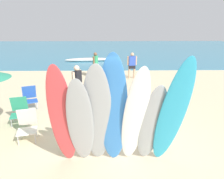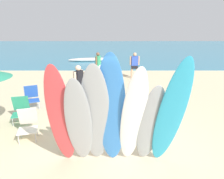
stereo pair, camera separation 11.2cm
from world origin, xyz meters
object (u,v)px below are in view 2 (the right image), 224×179
object	(u,v)px
surfboard_grey_1	(79,125)
beach_chair_blue	(31,96)
beach_chair_striped	(27,123)
surfboard_blue_3	(111,116)
beachgoer_photographing	(97,63)
surfboard_grey_2	(95,120)
distant_boat	(91,60)
beachgoer_strolling	(134,64)
surfboard_teal_6	(169,118)
surfboard_rack	(112,133)
surfboard_red_0	(61,120)
surfboard_grey_5	(149,127)
surfboard_white_4	(132,121)
beachgoer_near_rack	(78,82)
beach_chair_red	(20,109)

from	to	relation	value
surfboard_grey_1	beach_chair_blue	world-z (taller)	surfboard_grey_1
beach_chair_blue	beach_chair_striped	bearing A→B (deg)	-95.63
surfboard_blue_3	beachgoer_photographing	world-z (taller)	surfboard_blue_3
surfboard_grey_2	distant_boat	world-z (taller)	surfboard_grey_2
beachgoer_strolling	surfboard_grey_2	bearing A→B (deg)	-107.60
surfboard_grey_2	surfboard_teal_6	xyz separation A→B (m)	(1.43, -0.09, 0.07)
surfboard_rack	surfboard_red_0	world-z (taller)	surfboard_red_0
surfboard_rack	surfboard_grey_5	world-z (taller)	surfboard_grey_5
surfboard_red_0	beach_chair_striped	bearing A→B (deg)	130.45
surfboard_grey_2	distant_boat	bearing A→B (deg)	93.51
surfboard_grey_5	beach_chair_blue	distance (m)	5.41
surfboard_grey_1	beach_chair_blue	distance (m)	4.58
beach_chair_blue	surfboard_red_0	bearing A→B (deg)	-85.01
beachgoer_photographing	distant_boat	xyz separation A→B (m)	(-1.07, 6.81, -0.75)
surfboard_blue_3	surfboard_white_4	size ratio (longest dim) A/B	1.06
surfboard_red_0	beachgoer_near_rack	world-z (taller)	surfboard_red_0
surfboard_grey_5	beach_chair_red	distance (m)	4.50
surfboard_blue_3	beachgoer_photographing	distance (m)	8.86
surfboard_red_0	surfboard_white_4	distance (m)	1.41
beachgoer_photographing	beachgoer_strolling	xyz separation A→B (m)	(2.25, -0.22, 0.00)
beachgoer_strolling	beach_chair_blue	distance (m)	6.60
surfboard_grey_1	beachgoer_photographing	distance (m)	8.81
surfboard_red_0	beachgoer_near_rack	distance (m)	4.01
surfboard_blue_3	surfboard_teal_6	distance (m)	1.12
beachgoer_photographing	beachgoer_near_rack	world-z (taller)	beachgoer_near_rack
surfboard_blue_3	beachgoer_strolling	world-z (taller)	surfboard_blue_3
surfboard_rack	surfboard_blue_3	xyz separation A→B (m)	(-0.03, -0.73, 0.78)
beach_chair_red	beachgoer_strolling	bearing A→B (deg)	38.77
surfboard_grey_5	beachgoer_photographing	size ratio (longest dim) A/B	1.37
surfboard_rack	surfboard_teal_6	bearing A→B (deg)	-36.22
surfboard_grey_2	surfboard_teal_6	world-z (taller)	surfboard_teal_6
surfboard_blue_3	beach_chair_red	distance (m)	3.98
surfboard_teal_6	beach_chair_red	world-z (taller)	surfboard_teal_6
surfboard_blue_3	distant_boat	bearing A→B (deg)	99.82
beachgoer_near_rack	beach_chair_striped	bearing A→B (deg)	-1.27
surfboard_rack	beachgoer_photographing	bearing A→B (deg)	96.28
surfboard_grey_1	surfboard_blue_3	size ratio (longest dim) A/B	0.86
surfboard_grey_1	surfboard_white_4	world-z (taller)	surfboard_white_4
surfboard_grey_2	beachgoer_strolling	xyz separation A→B (m)	(1.70, 8.57, -0.29)
surfboard_red_0	surfboard_grey_1	xyz separation A→B (m)	(0.35, -0.01, -0.11)
surfboard_teal_6	distant_boat	bearing A→B (deg)	96.36
surfboard_blue_3	beachgoer_photographing	bearing A→B (deg)	98.36
surfboard_teal_6	beachgoer_strolling	size ratio (longest dim) A/B	1.73
surfboard_red_0	beachgoer_photographing	xyz separation A→B (m)	(0.13, 8.79, -0.29)
surfboard_grey_1	beach_chair_striped	size ratio (longest dim) A/B	2.82
surfboard_grey_2	beachgoer_near_rack	world-z (taller)	surfboard_grey_2
surfboard_rack	surfboard_grey_5	distance (m)	1.11
beach_chair_striped	distant_boat	xyz separation A→B (m)	(0.39, 14.18, -0.27)
surfboard_grey_2	beach_chair_striped	bearing A→B (deg)	142.18
surfboard_red_0	surfboard_grey_2	xyz separation A→B (m)	(0.68, 0.00, 0.01)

